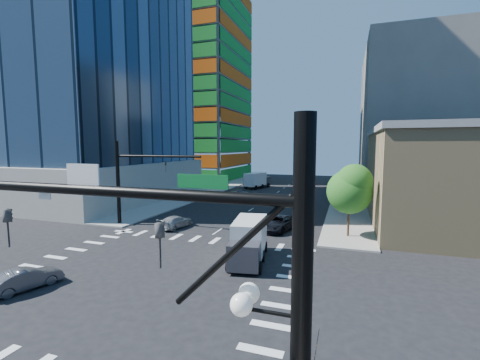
% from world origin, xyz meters
% --- Properties ---
extents(ground, '(160.00, 160.00, 0.00)m').
position_xyz_m(ground, '(0.00, 0.00, 0.00)').
color(ground, black).
rests_on(ground, ground).
extents(road_markings, '(20.00, 20.00, 0.01)m').
position_xyz_m(road_markings, '(0.00, 0.00, 0.01)').
color(road_markings, silver).
rests_on(road_markings, ground).
extents(sidewalk_ne, '(5.00, 60.00, 0.15)m').
position_xyz_m(sidewalk_ne, '(12.50, 40.00, 0.07)').
color(sidewalk_ne, '#9C9B94').
rests_on(sidewalk_ne, ground).
extents(sidewalk_nw, '(5.00, 60.00, 0.15)m').
position_xyz_m(sidewalk_nw, '(-12.50, 40.00, 0.07)').
color(sidewalk_nw, '#9C9B94').
rests_on(sidewalk_nw, ground).
extents(construction_building, '(25.16, 34.50, 70.60)m').
position_xyz_m(construction_building, '(-27.41, 61.93, 24.61)').
color(construction_building, slate).
rests_on(construction_building, ground).
extents(commercial_building, '(20.50, 22.50, 10.60)m').
position_xyz_m(commercial_building, '(25.00, 22.00, 5.31)').
color(commercial_building, tan).
rests_on(commercial_building, ground).
extents(bg_building_ne, '(24.00, 30.00, 28.00)m').
position_xyz_m(bg_building_ne, '(27.00, 55.00, 14.00)').
color(bg_building_ne, '#645F5A').
rests_on(bg_building_ne, ground).
extents(signal_mast_se, '(10.51, 2.48, 9.00)m').
position_xyz_m(signal_mast_se, '(10.60, -11.50, 5.01)').
color(signal_mast_se, black).
rests_on(signal_mast_se, sidewalk_se).
extents(signal_mast_nw, '(10.20, 0.40, 9.00)m').
position_xyz_m(signal_mast_nw, '(-10.00, 11.50, 5.49)').
color(signal_mast_nw, black).
rests_on(signal_mast_nw, sidewalk_nw).
extents(tree_south, '(4.16, 4.16, 6.82)m').
position_xyz_m(tree_south, '(12.63, 13.90, 4.69)').
color(tree_south, '#382316').
rests_on(tree_south, sidewalk_ne).
extents(tree_north, '(3.54, 3.52, 5.78)m').
position_xyz_m(tree_north, '(12.93, 25.90, 3.99)').
color(tree_north, '#382316').
rests_on(tree_north, sidewalk_ne).
extents(car_nb_far, '(3.88, 5.83, 1.49)m').
position_xyz_m(car_nb_far, '(5.80, 14.46, 0.74)').
color(car_nb_far, black).
rests_on(car_nb_far, ground).
extents(car_sb_near, '(2.50, 4.61, 1.27)m').
position_xyz_m(car_sb_near, '(-4.76, 12.06, 0.63)').
color(car_sb_near, '#B2B2B2').
rests_on(car_sb_near, ground).
extents(car_sb_mid, '(3.03, 4.68, 1.48)m').
position_xyz_m(car_sb_mid, '(-5.07, 33.19, 0.74)').
color(car_sb_mid, gray).
rests_on(car_sb_mid, ground).
extents(car_sb_cross, '(2.45, 4.10, 1.28)m').
position_xyz_m(car_sb_cross, '(-5.85, -3.78, 0.64)').
color(car_sb_cross, '#49494E').
rests_on(car_sb_cross, ground).
extents(box_truck_near, '(3.31, 6.01, 2.98)m').
position_xyz_m(box_truck_near, '(5.44, 4.88, 1.32)').
color(box_truck_near, black).
rests_on(box_truck_near, ground).
extents(box_truck_far, '(4.24, 6.58, 3.19)m').
position_xyz_m(box_truck_far, '(-5.22, 46.41, 1.41)').
color(box_truck_far, black).
rests_on(box_truck_far, ground).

